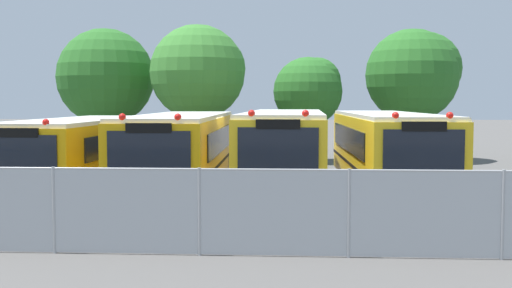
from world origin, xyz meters
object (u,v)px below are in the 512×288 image
(school_bus_1, at_px, (182,150))
(school_bus_3, at_px, (386,149))
(school_bus_2, at_px, (285,148))
(tree_1, at_px, (201,71))
(tree_2, at_px, (310,89))
(tree_0, at_px, (103,78))
(school_bus_0, at_px, (81,152))
(tree_3, at_px, (416,73))

(school_bus_1, relative_size, school_bus_3, 1.01)
(school_bus_1, height_order, school_bus_3, school_bus_3)
(school_bus_2, distance_m, school_bus_3, 3.27)
(tree_1, xyz_separation_m, tree_2, (5.33, 0.31, -0.87))
(school_bus_2, relative_size, tree_0, 1.54)
(school_bus_1, distance_m, tree_1, 10.95)
(school_bus_1, relative_size, school_bus_2, 1.03)
(tree_2, bearing_deg, tree_0, 172.73)
(school_bus_0, relative_size, tree_1, 1.41)
(school_bus_3, xyz_separation_m, tree_3, (3.15, 11.54, 2.95))
(tree_0, distance_m, tree_3, 16.06)
(tree_1, relative_size, tree_3, 1.02)
(school_bus_3, height_order, tree_0, tree_0)
(school_bus_1, xyz_separation_m, school_bus_2, (3.33, 0.18, 0.04))
(tree_1, height_order, tree_3, tree_1)
(school_bus_2, relative_size, tree_2, 2.03)
(school_bus_0, bearing_deg, school_bus_2, -177.43)
(tree_1, xyz_separation_m, tree_3, (10.65, 1.40, -0.05))
(school_bus_1, xyz_separation_m, school_bus_3, (6.60, 0.34, 0.02))
(school_bus_2, height_order, school_bus_3, school_bus_2)
(school_bus_0, distance_m, tree_0, 12.87)
(school_bus_1, distance_m, tree_0, 13.98)
(tree_3, bearing_deg, tree_1, -172.50)
(tree_2, distance_m, tree_3, 5.50)
(school_bus_2, xyz_separation_m, tree_1, (-4.24, 10.31, 2.98))
(school_bus_0, xyz_separation_m, tree_0, (-2.95, 12.19, 2.85))
(school_bus_1, xyz_separation_m, tree_3, (9.75, 11.89, 2.96))
(school_bus_1, relative_size, tree_3, 1.63)
(school_bus_1, bearing_deg, tree_1, -86.41)
(school_bus_2, bearing_deg, school_bus_3, -175.94)
(school_bus_1, xyz_separation_m, tree_1, (-0.90, 10.48, 3.02))
(tree_2, height_order, tree_3, tree_3)
(school_bus_1, height_order, school_bus_2, school_bus_2)
(school_bus_3, relative_size, tree_1, 1.59)
(school_bus_1, height_order, tree_0, tree_0)
(school_bus_2, bearing_deg, school_bus_1, 4.27)
(tree_0, height_order, tree_2, tree_0)
(tree_1, bearing_deg, tree_3, 7.50)
(tree_3, bearing_deg, school_bus_3, -105.27)
(tree_1, relative_size, tree_2, 1.31)
(tree_1, bearing_deg, school_bus_3, -53.50)
(school_bus_1, distance_m, tree_2, 11.87)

